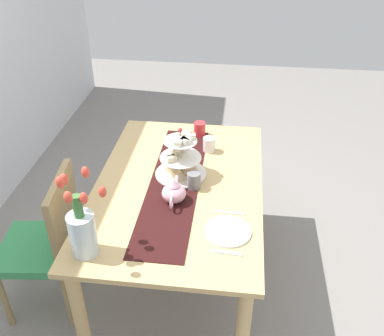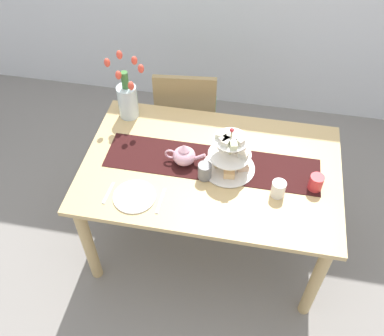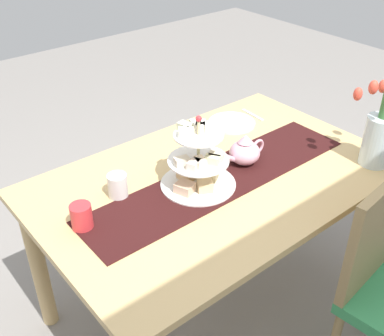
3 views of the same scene
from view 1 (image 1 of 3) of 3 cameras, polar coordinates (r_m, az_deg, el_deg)
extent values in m
plane|color=gray|center=(2.95, -1.55, -13.97)|extent=(8.00, 8.00, 0.00)
cube|color=tan|center=(2.46, -1.80, -2.44)|extent=(1.47, 0.94, 0.03)
cylinder|color=tan|center=(2.24, 6.66, -21.17)|extent=(0.07, 0.07, 0.71)
cylinder|color=tan|center=(3.20, 7.22, -1.34)|extent=(0.07, 0.07, 0.71)
cylinder|color=tan|center=(2.35, -14.51, -18.74)|extent=(0.07, 0.07, 0.71)
cylinder|color=tan|center=(3.28, -6.95, -0.37)|extent=(0.07, 0.07, 0.71)
cylinder|color=#9C8254|center=(2.98, -21.12, -10.59)|extent=(0.04, 0.04, 0.41)
cylinder|color=#9C8254|center=(2.76, -23.53, -15.72)|extent=(0.04, 0.04, 0.41)
cylinder|color=#9C8254|center=(2.87, -14.31, -11.05)|extent=(0.04, 0.04, 0.41)
cylinder|color=#9C8254|center=(2.64, -16.07, -16.50)|extent=(0.04, 0.04, 0.41)
cube|color=#389356|center=(2.65, -19.68, -9.95)|extent=(0.46, 0.46, 0.05)
cube|color=#9C8254|center=(2.43, -16.56, -5.93)|extent=(0.42, 0.08, 0.45)
cube|color=black|center=(2.45, -2.35, -2.08)|extent=(1.23, 0.28, 0.00)
cylinder|color=beige|center=(2.45, -1.53, 1.92)|extent=(0.01, 0.01, 0.28)
cylinder|color=white|center=(2.53, -1.48, -0.72)|extent=(0.30, 0.30, 0.01)
cylinder|color=white|center=(2.47, -1.52, 1.39)|extent=(0.24, 0.24, 0.01)
cylinder|color=white|center=(2.41, -1.56, 3.60)|extent=(0.19, 0.19, 0.01)
cube|color=beige|center=(2.58, -1.53, 0.67)|extent=(0.08, 0.08, 0.04)
cube|color=beige|center=(2.53, -2.65, -0.10)|extent=(0.08, 0.07, 0.04)
cube|color=beige|center=(2.46, -1.95, -0.99)|extent=(0.07, 0.07, 0.05)
cube|color=#EEC083|center=(2.52, -0.19, -0.23)|extent=(0.07, 0.07, 0.04)
cube|color=beige|center=(2.52, -1.06, 2.62)|extent=(0.06, 0.05, 0.03)
cube|color=silver|center=(2.51, -2.16, 2.44)|extent=(0.07, 0.06, 0.03)
cube|color=beige|center=(2.48, -2.32, 2.10)|extent=(0.05, 0.06, 0.03)
cube|color=beige|center=(2.45, -2.85, 1.55)|extent=(0.06, 0.07, 0.03)
cube|color=beige|center=(2.42, -2.80, 1.22)|extent=(0.06, 0.07, 0.03)
cube|color=#E8E6C6|center=(2.36, -1.71, 3.35)|extent=(0.06, 0.05, 0.03)
cube|color=silver|center=(2.37, -1.05, 3.59)|extent=(0.06, 0.07, 0.03)
cube|color=silver|center=(2.38, -0.69, 3.69)|extent=(0.05, 0.06, 0.03)
cube|color=beige|center=(2.41, -0.22, 4.15)|extent=(0.05, 0.06, 0.03)
cube|color=silver|center=(2.44, -0.96, 4.47)|extent=(0.07, 0.06, 0.03)
sphere|color=red|center=(2.38, -1.58, 5.04)|extent=(0.02, 0.02, 0.02)
ellipsoid|color=#E5A8BC|center=(2.30, -2.40, -3.33)|extent=(0.13, 0.13, 0.10)
cone|color=#E5A8BC|center=(2.26, -2.44, -1.95)|extent=(0.06, 0.06, 0.04)
cylinder|color=#E5A8BC|center=(2.36, -2.07, -1.83)|extent=(0.07, 0.02, 0.06)
torus|color=#E5A8BC|center=(2.23, -2.72, -4.55)|extent=(0.07, 0.01, 0.07)
cylinder|color=silver|center=(2.02, -14.22, -8.53)|extent=(0.12, 0.12, 0.22)
cylinder|color=#3D7538|center=(1.92, -14.86, -5.02)|extent=(0.04, 0.04, 0.12)
ellipsoid|color=#EF4C38|center=(1.94, -13.92, -0.54)|extent=(0.04, 0.04, 0.06)
ellipsoid|color=#EF4C38|center=(1.92, -16.58, -1.43)|extent=(0.04, 0.04, 0.06)
ellipsoid|color=#EF4C38|center=(1.83, -17.04, -1.81)|extent=(0.04, 0.04, 0.06)
ellipsoid|color=#EF4C38|center=(1.78, -16.07, -3.75)|extent=(0.04, 0.04, 0.06)
ellipsoid|color=#EF4C38|center=(1.86, -14.14, -3.89)|extent=(0.04, 0.04, 0.06)
ellipsoid|color=#EF4C38|center=(1.92, -11.76, -3.09)|extent=(0.04, 0.04, 0.06)
cylinder|color=white|center=(2.14, 4.76, -8.35)|extent=(0.23, 0.23, 0.01)
cube|color=silver|center=(2.04, 4.55, -11.10)|extent=(0.03, 0.15, 0.01)
cube|color=silver|center=(2.25, 4.95, -5.93)|extent=(0.02, 0.17, 0.01)
cylinder|color=slate|center=(2.39, 0.23, -1.63)|extent=(0.08, 0.08, 0.09)
cylinder|color=white|center=(2.73, 2.26, 3.11)|extent=(0.08, 0.08, 0.09)
cylinder|color=red|center=(2.91, 1.02, 5.17)|extent=(0.08, 0.08, 0.09)
camera|label=2|loc=(2.57, 47.57, 33.20)|focal=40.08mm
camera|label=3|loc=(3.43, -21.26, 25.84)|focal=44.47mm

